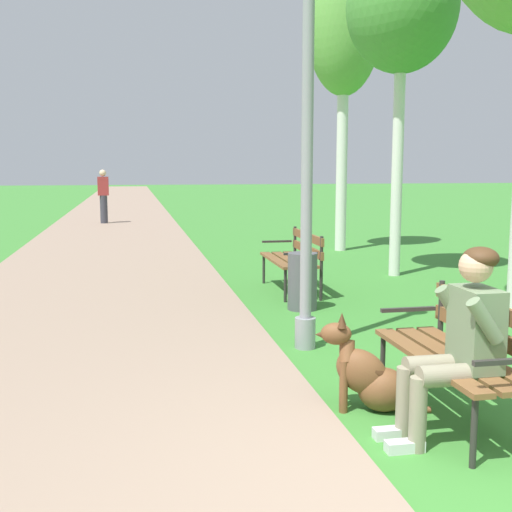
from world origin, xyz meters
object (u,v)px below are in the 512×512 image
park_bench_mid (295,255)px  birch_tree_fourth (344,26)px  litter_bin (302,281)px  birch_tree_third (402,9)px  dog_brown (368,376)px  pedestrian_distant (103,197)px  person_seated_on_near_bench (460,337)px  park_bench_near (463,347)px  lamp_post_near (307,133)px

park_bench_mid → birch_tree_fourth: birch_tree_fourth is taller
birch_tree_fourth → litter_bin: size_ratio=8.66×
birch_tree_third → park_bench_mid: bearing=-152.8°
birch_tree_third → dog_brown: bearing=-114.8°
dog_brown → pedestrian_distant: size_ratio=0.49×
dog_brown → birch_tree_fourth: size_ratio=0.13×
park_bench_mid → pedestrian_distant: size_ratio=0.91×
dog_brown → person_seated_on_near_bench: bearing=-57.8°
dog_brown → birch_tree_fourth: (2.64, 8.56, 4.27)m
birch_tree_fourth → park_bench_near: bearing=-103.2°
birch_tree_third → pedestrian_distant: size_ratio=3.14×
birch_tree_fourth → pedestrian_distant: birch_tree_fourth is taller
lamp_post_near → birch_tree_third: (2.52, 3.77, 2.08)m
lamp_post_near → birch_tree_third: 4.99m
park_bench_near → lamp_post_near: lamp_post_near is taller
person_seated_on_near_bench → pedestrian_distant: 16.55m
lamp_post_near → pedestrian_distant: size_ratio=2.40×
dog_brown → litter_bin: (0.40, 3.28, 0.09)m
park_bench_mid → birch_tree_fourth: 6.12m
dog_brown → pedestrian_distant: pedestrian_distant is taller
birch_tree_fourth → pedestrian_distant: 9.53m
person_seated_on_near_bench → lamp_post_near: size_ratio=0.32×
pedestrian_distant → litter_bin: bearing=-77.1°
dog_brown → park_bench_mid: bearing=82.4°
park_bench_near → park_bench_mid: bearing=89.8°
park_bench_near → lamp_post_near: bearing=107.3°
dog_brown → litter_bin: dog_brown is taller
person_seated_on_near_bench → birch_tree_fourth: bearing=76.1°
person_seated_on_near_bench → birch_tree_fourth: birch_tree_fourth is taller
pedestrian_distant → dog_brown: bearing=-81.1°
lamp_post_near → birch_tree_fourth: size_ratio=0.65×
park_bench_near → birch_tree_third: 7.00m
person_seated_on_near_bench → birch_tree_third: 7.24m
park_bench_near → person_seated_on_near_bench: size_ratio=1.20×
park_bench_near → birch_tree_fourth: (2.06, 8.83, 4.02)m
park_bench_mid → dog_brown: (-0.59, -4.43, -0.25)m
dog_brown → lamp_post_near: size_ratio=0.20×
litter_bin → pedestrian_distant: size_ratio=0.42×
person_seated_on_near_bench → pedestrian_distant: pedestrian_distant is taller
person_seated_on_near_bench → dog_brown: 0.81m
pedestrian_distant → park_bench_mid: bearing=-74.9°
birch_tree_third → pedestrian_distant: bearing=115.7°
park_bench_mid → dog_brown: bearing=-97.6°
park_bench_mid → pedestrian_distant: 11.70m
birch_tree_fourth → pedestrian_distant: (-5.10, 7.15, -3.69)m
lamp_post_near → litter_bin: bearing=75.9°
dog_brown → birch_tree_third: size_ratio=0.16×
birch_tree_fourth → dog_brown: bearing=-107.1°
person_seated_on_near_bench → lamp_post_near: 2.64m
birch_tree_third → litter_bin: birch_tree_third is taller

